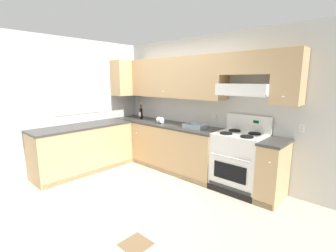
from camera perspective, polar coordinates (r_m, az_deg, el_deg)
name	(u,v)px	position (r m, az deg, el deg)	size (l,w,h in m)	color
ground_plane	(125,189)	(4.13, -10.28, -14.55)	(7.04, 7.04, 0.00)	beige
floor_accent_tile	(136,244)	(2.94, -7.64, -25.99)	(0.30, 0.30, 0.01)	olive
wall_back	(200,95)	(4.58, 7.65, 7.25)	(4.68, 0.57, 2.55)	silver
wall_left	(83,101)	(5.22, -19.49, 5.67)	(0.47, 4.00, 2.55)	silver
counter_back_run	(173,147)	(4.79, 1.16, -4.99)	(3.60, 0.65, 0.91)	tan
counter_left_run	(84,148)	(4.96, -19.29, -5.04)	(0.63, 1.91, 0.91)	tan
stove	(239,161)	(4.05, 16.45, -8.04)	(0.76, 0.62, 1.20)	white
wine_bottle	(141,113)	(5.35, -6.42, 3.16)	(0.07, 0.07, 0.35)	black
bowl	(195,127)	(4.35, 6.32, -0.17)	(0.39, 0.24, 0.07)	#9EADB7
paper_towel_roll	(160,120)	(4.81, -1.86, 1.41)	(0.12, 0.12, 0.12)	white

